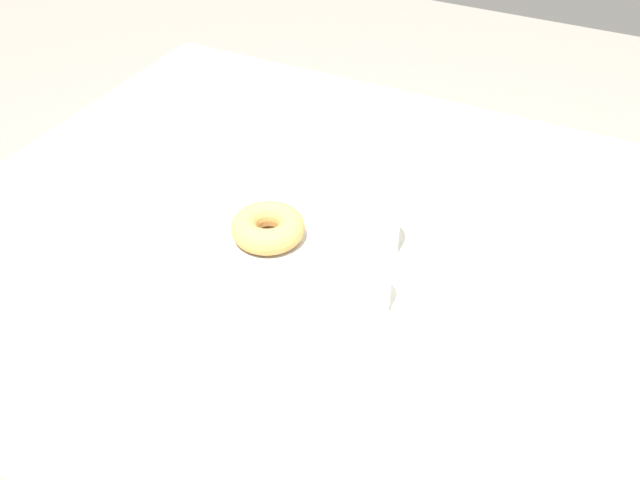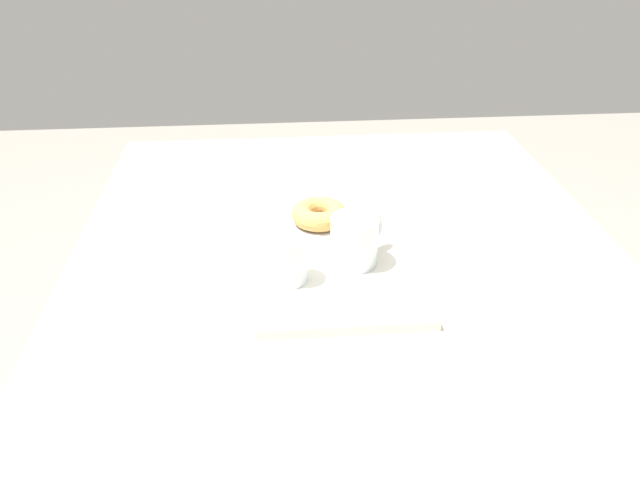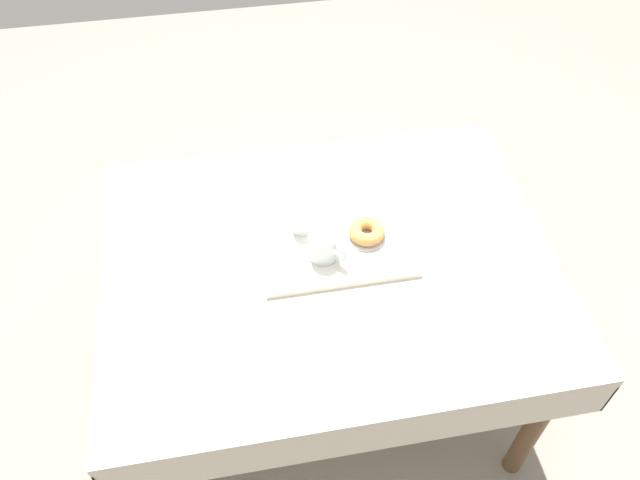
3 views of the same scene
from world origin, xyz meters
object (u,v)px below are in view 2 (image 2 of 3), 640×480
water_glass_near (289,262)px  serving_tray (333,255)px  tea_mug_left (353,242)px  sugar_donut_left (319,214)px  donut_plate_left (319,224)px  dining_table (351,304)px

water_glass_near → serving_tray: bearing=-42.8°
serving_tray → tea_mug_left: (-0.04, -0.03, 0.05)m
serving_tray → sugar_donut_left: bearing=10.8°
water_glass_near → donut_plate_left: size_ratio=0.67×
dining_table → sugar_donut_left: sugar_donut_left is taller
dining_table → sugar_donut_left: size_ratio=12.25×
donut_plate_left → dining_table: bearing=-157.8°
tea_mug_left → sugar_donut_left: (0.14, 0.05, -0.02)m
tea_mug_left → donut_plate_left: 0.16m
water_glass_near → sugar_donut_left: (0.19, -0.07, -0.01)m
dining_table → tea_mug_left: tea_mug_left is taller
serving_tray → water_glass_near: size_ratio=5.67×
dining_table → donut_plate_left: 0.18m
dining_table → water_glass_near: bearing=119.4°
donut_plate_left → serving_tray: bearing=-169.2°
serving_tray → donut_plate_left: size_ratio=3.81×
tea_mug_left → water_glass_near: tea_mug_left is taller
water_glass_near → donut_plate_left: water_glass_near is taller
donut_plate_left → sugar_donut_left: bearing=0.0°
donut_plate_left → sugar_donut_left: 0.02m
dining_table → serving_tray: size_ratio=2.93×
water_glass_near → sugar_donut_left: size_ratio=0.74×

